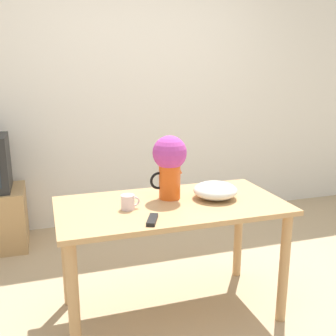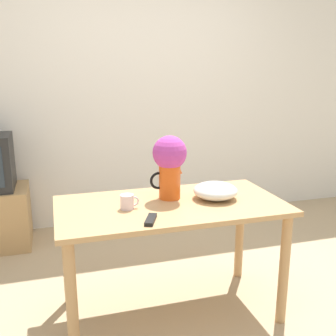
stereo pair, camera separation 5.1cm
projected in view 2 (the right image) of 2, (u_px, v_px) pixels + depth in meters
name	position (u px, v px, depth m)	size (l,w,h in m)	color
ground_plane	(198.00, 316.00, 2.47)	(12.00, 12.00, 0.00)	tan
wall_back	(135.00, 92.00, 3.82)	(8.00, 0.05, 2.60)	silver
table	(171.00, 221.00, 2.38)	(1.36, 0.70, 0.73)	tan
flower_vase	(170.00, 161.00, 2.39)	(0.23, 0.21, 0.39)	#E05619
coffee_mug	(128.00, 202.00, 2.25)	(0.11, 0.08, 0.08)	silver
white_bowl	(215.00, 191.00, 2.43)	(0.27, 0.27, 0.10)	silver
remote_control	(151.00, 220.00, 2.07)	(0.10, 0.16, 0.02)	black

